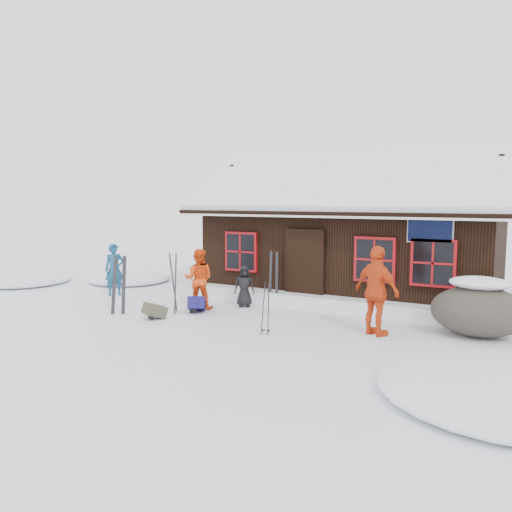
% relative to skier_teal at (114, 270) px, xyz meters
% --- Properties ---
extents(ground, '(120.00, 120.00, 0.00)m').
position_rel_skier_teal_xyz_m(ground, '(4.58, -0.91, -0.77)').
color(ground, white).
rests_on(ground, ground).
extents(mountain_hut, '(8.90, 6.09, 4.42)m').
position_rel_skier_teal_xyz_m(mountain_hut, '(6.08, 4.07, 0.80)').
color(mountain_hut, black).
rests_on(mountain_hut, ground).
extents(snow_drift, '(7.60, 0.60, 0.35)m').
position_rel_skier_teal_xyz_m(snow_drift, '(6.08, 1.34, -0.60)').
color(snow_drift, white).
rests_on(snow_drift, ground).
extents(snow_mounds, '(20.60, 13.20, 0.48)m').
position_rel_skier_teal_xyz_m(snow_mounds, '(6.23, 0.95, -0.77)').
color(snow_mounds, white).
rests_on(snow_mounds, ground).
extents(skier_teal, '(0.64, 0.67, 1.55)m').
position_rel_skier_teal_xyz_m(skier_teal, '(0.00, 0.00, 0.00)').
color(skier_teal, navy).
rests_on(skier_teal, ground).
extents(skier_orange_left, '(0.94, 0.85, 1.58)m').
position_rel_skier_teal_xyz_m(skier_orange_left, '(3.27, -0.27, 0.01)').
color(skier_orange_left, '#E74410').
rests_on(skier_orange_left, ground).
extents(skier_orange_right, '(1.20, 0.89, 1.89)m').
position_rel_skier_teal_xyz_m(skier_orange_right, '(8.04, -0.55, 0.17)').
color(skier_orange_right, '#D64116').
rests_on(skier_orange_right, ground).
extents(skier_crouched, '(0.64, 0.58, 1.10)m').
position_rel_skier_teal_xyz_m(skier_crouched, '(4.17, 0.53, -0.22)').
color(skier_crouched, black).
rests_on(skier_crouched, ground).
extents(boulder, '(1.92, 1.44, 1.13)m').
position_rel_skier_teal_xyz_m(boulder, '(9.90, 0.44, -0.20)').
color(boulder, '#474039').
rests_on(boulder, ground).
extents(ski_pair_left, '(0.42, 0.20, 1.52)m').
position_rel_skier_teal_xyz_m(ski_pair_left, '(1.91, -1.75, -0.06)').
color(ski_pair_left, black).
rests_on(ski_pair_left, ground).
extents(ski_pair_mid, '(0.47, 0.38, 1.55)m').
position_rel_skier_teal_xyz_m(ski_pair_mid, '(2.93, -0.85, -0.04)').
color(ski_pair_mid, black).
rests_on(ski_pair_mid, ground).
extents(ski_pair_right, '(0.35, 0.15, 1.50)m').
position_rel_skier_teal_xyz_m(ski_pair_right, '(4.72, 1.16, -0.07)').
color(ski_pair_right, black).
rests_on(ski_pair_right, ground).
extents(ski_poles, '(0.21, 0.10, 1.16)m').
position_rel_skier_teal_xyz_m(ski_poles, '(5.97, -1.60, -0.23)').
color(ski_poles, black).
rests_on(ski_poles, ground).
extents(backpack_blue, '(0.64, 0.69, 0.30)m').
position_rel_skier_teal_xyz_m(backpack_blue, '(3.46, -0.63, -0.62)').
color(backpack_blue, '#181457').
rests_on(backpack_blue, ground).
extents(backpack_olive, '(0.57, 0.62, 0.27)m').
position_rel_skier_teal_xyz_m(backpack_olive, '(3.00, -1.70, -0.64)').
color(backpack_olive, '#454331').
rests_on(backpack_olive, ground).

